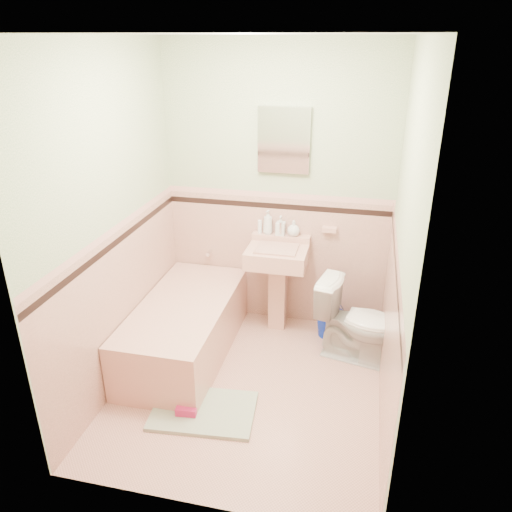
% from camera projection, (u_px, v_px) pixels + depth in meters
% --- Properties ---
extents(floor, '(2.20, 2.20, 0.00)m').
position_uv_depth(floor, '(249.00, 386.00, 3.86)').
color(floor, '#D29B8A').
rests_on(floor, ground).
extents(ceiling, '(2.20, 2.20, 0.00)m').
position_uv_depth(ceiling, '(246.00, 34.00, 2.85)').
color(ceiling, white).
rests_on(ceiling, ground).
extents(wall_back, '(2.50, 0.00, 2.50)m').
position_uv_depth(wall_back, '(278.00, 191.00, 4.34)').
color(wall_back, '#F7E6C9').
rests_on(wall_back, ground).
extents(wall_front, '(2.50, 0.00, 2.50)m').
position_uv_depth(wall_front, '(193.00, 320.00, 2.38)').
color(wall_front, '#F7E6C9').
rests_on(wall_front, ground).
extents(wall_left, '(0.00, 2.50, 2.50)m').
position_uv_depth(wall_left, '(112.00, 225.00, 3.56)').
color(wall_left, '#F7E6C9').
rests_on(wall_left, ground).
extents(wall_right, '(0.00, 2.50, 2.50)m').
position_uv_depth(wall_right, '(401.00, 250.00, 3.15)').
color(wall_right, '#F7E6C9').
rests_on(wall_right, ground).
extents(wainscot_back, '(2.00, 0.00, 2.00)m').
position_uv_depth(wainscot_back, '(276.00, 260.00, 4.59)').
color(wainscot_back, '#D5A08F').
rests_on(wainscot_back, ground).
extents(wainscot_front, '(2.00, 0.00, 2.00)m').
position_uv_depth(wainscot_front, '(200.00, 424.00, 2.65)').
color(wainscot_front, '#D5A08F').
rests_on(wainscot_front, ground).
extents(wainscot_left, '(0.00, 2.20, 2.20)m').
position_uv_depth(wainscot_left, '(123.00, 305.00, 3.82)').
color(wainscot_left, '#D5A08F').
rests_on(wainscot_left, ground).
extents(wainscot_right, '(0.00, 2.20, 2.20)m').
position_uv_depth(wainscot_right, '(388.00, 337.00, 3.42)').
color(wainscot_right, '#D5A08F').
rests_on(wainscot_right, ground).
extents(accent_back, '(2.00, 0.00, 2.00)m').
position_uv_depth(accent_back, '(277.00, 206.00, 4.37)').
color(accent_back, black).
rests_on(accent_back, ground).
extents(accent_front, '(2.00, 0.00, 2.00)m').
position_uv_depth(accent_front, '(196.00, 341.00, 2.44)').
color(accent_front, black).
rests_on(accent_front, ground).
extents(accent_left, '(0.00, 2.20, 2.20)m').
position_uv_depth(accent_left, '(116.00, 242.00, 3.61)').
color(accent_left, black).
rests_on(accent_left, ground).
extents(accent_right, '(0.00, 2.20, 2.20)m').
position_uv_depth(accent_right, '(396.00, 268.00, 3.21)').
color(accent_right, black).
rests_on(accent_right, ground).
extents(cap_back, '(2.00, 0.00, 2.00)m').
position_uv_depth(cap_back, '(277.00, 195.00, 4.33)').
color(cap_back, '#D29B90').
rests_on(cap_back, ground).
extents(cap_front, '(2.00, 0.00, 2.00)m').
position_uv_depth(cap_front, '(195.00, 323.00, 2.40)').
color(cap_front, '#D29B90').
rests_on(cap_front, ground).
extents(cap_left, '(0.00, 2.20, 2.20)m').
position_uv_depth(cap_left, '(115.00, 229.00, 3.57)').
color(cap_left, '#D29B90').
rests_on(cap_left, ground).
extents(cap_right, '(0.00, 2.20, 2.20)m').
position_uv_depth(cap_right, '(398.00, 254.00, 3.17)').
color(cap_right, '#D29B90').
rests_on(cap_right, ground).
extents(bathtub, '(0.70, 1.50, 0.45)m').
position_uv_depth(bathtub, '(185.00, 330.00, 4.19)').
color(bathtub, tan).
rests_on(bathtub, floor).
extents(tub_faucet, '(0.04, 0.12, 0.04)m').
position_uv_depth(tub_faucet, '(210.00, 252.00, 4.67)').
color(tub_faucet, silver).
rests_on(tub_faucet, wall_back).
extents(sink, '(0.52, 0.48, 0.82)m').
position_uv_depth(sink, '(277.00, 290.00, 4.45)').
color(sink, tan).
rests_on(sink, floor).
extents(sink_faucet, '(0.02, 0.02, 0.10)m').
position_uv_depth(sink_faucet, '(281.00, 228.00, 4.36)').
color(sink_faucet, silver).
rests_on(sink_faucet, sink).
extents(medicine_cabinet, '(0.44, 0.04, 0.55)m').
position_uv_depth(medicine_cabinet, '(284.00, 140.00, 4.12)').
color(medicine_cabinet, white).
rests_on(medicine_cabinet, wall_back).
extents(soap_dish, '(0.12, 0.07, 0.04)m').
position_uv_depth(soap_dish, '(329.00, 229.00, 4.33)').
color(soap_dish, tan).
rests_on(soap_dish, wall_back).
extents(soap_bottle_left, '(0.10, 0.10, 0.22)m').
position_uv_depth(soap_bottle_left, '(268.00, 222.00, 4.41)').
color(soap_bottle_left, '#B2B2B2').
rests_on(soap_bottle_left, sink).
extents(soap_bottle_mid, '(0.08, 0.08, 0.17)m').
position_uv_depth(soap_bottle_mid, '(281.00, 225.00, 4.39)').
color(soap_bottle_mid, '#B2B2B2').
rests_on(soap_bottle_mid, sink).
extents(soap_bottle_right, '(0.12, 0.12, 0.14)m').
position_uv_depth(soap_bottle_right, '(294.00, 228.00, 4.38)').
color(soap_bottle_right, '#B2B2B2').
rests_on(soap_bottle_right, sink).
extents(tube, '(0.04, 0.04, 0.12)m').
position_uv_depth(tube, '(260.00, 227.00, 4.44)').
color(tube, white).
rests_on(tube, sink).
extents(toilet, '(0.74, 0.52, 0.69)m').
position_uv_depth(toilet, '(358.00, 322.00, 4.08)').
color(toilet, white).
rests_on(toilet, floor).
extents(bucket, '(0.24, 0.24, 0.24)m').
position_uv_depth(bucket, '(329.00, 323.00, 4.48)').
color(bucket, '#0724B5').
rests_on(bucket, floor).
extents(bath_mat, '(0.77, 0.55, 0.03)m').
position_uv_depth(bath_mat, '(204.00, 411.00, 3.59)').
color(bath_mat, '#91A388').
rests_on(bath_mat, floor).
extents(shoe, '(0.15, 0.08, 0.06)m').
position_uv_depth(shoe, '(186.00, 411.00, 3.53)').
color(shoe, '#BF1E59').
rests_on(shoe, bath_mat).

